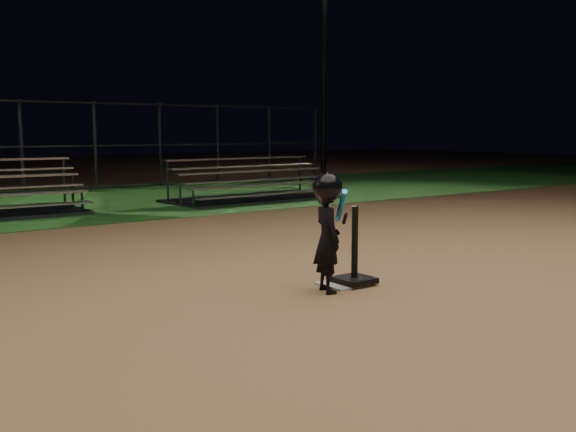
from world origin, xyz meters
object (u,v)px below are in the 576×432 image
at_px(home_plate, 342,284).
at_px(light_pole_right, 325,46).
at_px(batting_tee, 354,268).
at_px(child_batter, 328,229).
at_px(bleacher_right, 253,192).

relative_size(home_plate, light_pole_right, 0.05).
distance_m(batting_tee, child_batter, 0.65).
xyz_separation_m(home_plate, child_batter, (-0.33, -0.13, 0.64)).
height_order(home_plate, bleacher_right, bleacher_right).
xyz_separation_m(batting_tee, bleacher_right, (3.93, 8.01, 0.03)).
bearing_deg(home_plate, child_batter, -157.72).
bearing_deg(bleacher_right, home_plate, -119.64).
relative_size(home_plate, bleacher_right, 0.11).
relative_size(home_plate, child_batter, 0.36).
bearing_deg(child_batter, bleacher_right, -12.04).
relative_size(child_batter, bleacher_right, 0.29).
relative_size(batting_tee, child_batter, 0.68).
relative_size(batting_tee, light_pole_right, 0.10).
xyz_separation_m(home_plate, bleacher_right, (4.04, 7.95, 0.20)).
xyz_separation_m(batting_tee, light_pole_right, (11.89, 15.01, 4.76)).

